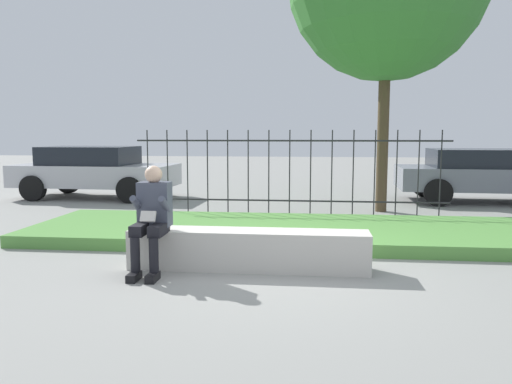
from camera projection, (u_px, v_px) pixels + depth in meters
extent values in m
plane|color=gray|center=(275.00, 270.00, 6.15)|extent=(60.00, 60.00, 0.00)
cube|color=beige|center=(248.00, 250.00, 6.16)|extent=(2.96, 0.46, 0.49)
cube|color=#9B978F|center=(248.00, 266.00, 6.18)|extent=(2.84, 0.42, 0.08)
cube|color=black|center=(134.00, 277.00, 5.69)|extent=(0.11, 0.26, 0.09)
cylinder|color=black|center=(135.00, 255.00, 5.72)|extent=(0.11, 0.11, 0.40)
cube|color=black|center=(141.00, 229.00, 5.90)|extent=(0.15, 0.42, 0.13)
cube|color=black|center=(153.00, 277.00, 5.67)|extent=(0.11, 0.26, 0.09)
cylinder|color=black|center=(154.00, 255.00, 5.70)|extent=(0.11, 0.11, 0.40)
cube|color=black|center=(159.00, 229.00, 5.88)|extent=(0.15, 0.42, 0.13)
cube|color=#424756|center=(155.00, 204.00, 6.06)|extent=(0.38, 0.24, 0.54)
sphere|color=#DBB293|center=(154.00, 174.00, 6.00)|extent=(0.21, 0.21, 0.21)
cylinder|color=#424756|center=(137.00, 204.00, 5.92)|extent=(0.08, 0.29, 0.24)
cylinder|color=#424756|center=(165.00, 204.00, 5.88)|extent=(0.08, 0.29, 0.24)
cube|color=beige|center=(148.00, 216.00, 5.82)|extent=(0.18, 0.09, 0.13)
cube|color=#569342|center=(284.00, 231.00, 8.09)|extent=(8.16, 2.56, 0.19)
cylinder|color=#232326|center=(289.00, 201.00, 9.87)|extent=(6.16, 0.03, 0.03)
cylinder|color=#232326|center=(290.00, 141.00, 9.73)|extent=(6.16, 0.03, 0.03)
cylinder|color=#232326|center=(148.00, 173.00, 10.12)|extent=(0.02, 0.02, 1.74)
cylinder|color=#232326|center=(168.00, 173.00, 10.08)|extent=(0.02, 0.02, 1.74)
cylinder|color=#232326|center=(188.00, 174.00, 10.03)|extent=(0.02, 0.02, 1.74)
cylinder|color=#232326|center=(208.00, 174.00, 9.99)|extent=(0.02, 0.02, 1.74)
cylinder|color=#232326|center=(228.00, 174.00, 9.94)|extent=(0.02, 0.02, 1.74)
cylinder|color=#232326|center=(248.00, 174.00, 9.89)|extent=(0.02, 0.02, 1.74)
cylinder|color=#232326|center=(269.00, 174.00, 9.85)|extent=(0.02, 0.02, 1.74)
cylinder|color=#232326|center=(290.00, 174.00, 9.80)|extent=(0.02, 0.02, 1.74)
cylinder|color=#232326|center=(311.00, 175.00, 9.76)|extent=(0.02, 0.02, 1.74)
cylinder|color=#232326|center=(332.00, 175.00, 9.71)|extent=(0.02, 0.02, 1.74)
cylinder|color=#232326|center=(353.00, 175.00, 9.67)|extent=(0.02, 0.02, 1.74)
cylinder|color=#232326|center=(375.00, 175.00, 9.62)|extent=(0.02, 0.02, 1.74)
cylinder|color=#232326|center=(396.00, 175.00, 9.58)|extent=(0.02, 0.02, 1.74)
cylinder|color=#232326|center=(418.00, 176.00, 9.53)|extent=(0.02, 0.02, 1.74)
cylinder|color=#232326|center=(441.00, 176.00, 9.49)|extent=(0.02, 0.02, 1.74)
cube|color=#B7B7BC|center=(96.00, 175.00, 12.97)|extent=(4.15, 1.88, 0.55)
cube|color=black|center=(90.00, 155.00, 12.93)|extent=(2.30, 1.60, 0.46)
cylinder|color=black|center=(130.00, 190.00, 11.98)|extent=(0.65, 0.23, 0.64)
cylinder|color=black|center=(154.00, 183.00, 13.64)|extent=(0.65, 0.23, 0.64)
cylinder|color=black|center=(33.00, 188.00, 12.36)|extent=(0.65, 0.23, 0.64)
cylinder|color=black|center=(68.00, 182.00, 14.02)|extent=(0.65, 0.23, 0.64)
cube|color=slate|center=(486.00, 178.00, 12.12)|extent=(4.25, 2.00, 0.54)
cube|color=black|center=(480.00, 158.00, 12.09)|extent=(2.36, 1.70, 0.44)
cylinder|color=black|center=(438.00, 192.00, 11.47)|extent=(0.65, 0.23, 0.64)
cylinder|color=black|center=(424.00, 185.00, 13.22)|extent=(0.65, 0.23, 0.64)
cylinder|color=#4C3D28|center=(383.00, 126.00, 10.55)|extent=(0.24, 0.24, 3.67)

